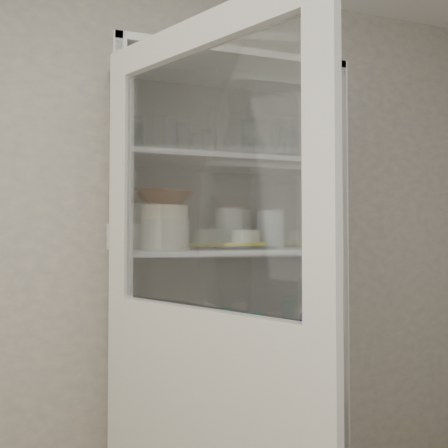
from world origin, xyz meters
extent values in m
cube|color=#989795|center=(0.00, 1.50, 1.30)|extent=(3.60, 0.02, 2.60)
cube|color=beige|center=(-0.28, 1.27, 1.05)|extent=(0.03, 0.45, 2.10)
cube|color=beige|center=(0.68, 1.27, 1.05)|extent=(0.03, 0.45, 2.10)
cube|color=slate|center=(0.20, 1.49, 1.05)|extent=(1.00, 0.03, 2.10)
cube|color=beige|center=(0.20, 1.27, 2.08)|extent=(1.00, 0.45, 0.03)
cube|color=silver|center=(0.20, 1.26, 0.45)|extent=(0.94, 0.42, 0.02)
cube|color=silver|center=(0.20, 1.26, 0.85)|extent=(0.94, 0.42, 0.02)
cube|color=silver|center=(0.20, 1.26, 1.25)|extent=(0.94, 0.42, 0.02)
cube|color=silver|center=(0.20, 1.26, 1.65)|extent=(0.94, 0.42, 0.02)
cube|color=beige|center=(-0.06, 0.67, 1.95)|extent=(0.52, 0.78, 0.10)
cube|color=beige|center=(-0.28, 1.01, 1.50)|extent=(0.08, 0.10, 0.80)
cube|color=beige|center=(0.16, 0.33, 1.50)|extent=(0.08, 0.10, 0.80)
cube|color=silver|center=(-0.06, 0.67, 1.50)|extent=(0.40, 0.61, 0.78)
cylinder|color=silver|center=(-0.21, 1.17, 1.73)|extent=(0.09, 0.09, 0.14)
cylinder|color=silver|center=(-0.02, 1.14, 1.72)|extent=(0.07, 0.07, 0.13)
cylinder|color=silver|center=(-0.06, 1.16, 1.73)|extent=(0.09, 0.09, 0.15)
cylinder|color=silver|center=(0.27, 1.11, 1.74)|extent=(0.08, 0.08, 0.15)
cylinder|color=silver|center=(0.49, 1.17, 1.73)|extent=(0.07, 0.07, 0.13)
cylinder|color=silver|center=(0.45, 1.15, 1.74)|extent=(0.10, 0.10, 0.16)
cylinder|color=silver|center=(0.61, 1.16, 1.73)|extent=(0.07, 0.07, 0.13)
cylinder|color=silver|center=(-0.21, 1.24, 1.73)|extent=(0.08, 0.08, 0.13)
cylinder|color=silver|center=(-0.21, 1.29, 1.73)|extent=(0.09, 0.09, 0.13)
cylinder|color=silver|center=(0.00, 1.26, 1.74)|extent=(0.08, 0.08, 0.15)
cylinder|color=silver|center=(0.13, 1.29, 1.73)|extent=(0.09, 0.09, 0.14)
cylinder|color=silver|center=(-0.08, 1.20, 1.32)|extent=(0.21, 0.21, 0.13)
cylinder|color=silver|center=(-0.21, 1.38, 1.32)|extent=(0.21, 0.21, 0.11)
cylinder|color=#F4E5C3|center=(-0.08, 1.20, 1.42)|extent=(0.25, 0.25, 0.06)
imported|color=#4E2810|center=(-0.08, 1.20, 1.48)|extent=(0.28, 0.28, 0.06)
cylinder|color=silver|center=(0.30, 1.25, 1.27)|extent=(0.38, 0.38, 0.02)
cube|color=yellow|center=(0.30, 1.25, 1.28)|extent=(0.22, 0.22, 0.01)
cylinder|color=silver|center=(0.30, 1.25, 1.32)|extent=(0.15, 0.15, 0.06)
cylinder|color=silver|center=(0.44, 1.31, 1.35)|extent=(0.13, 0.13, 0.18)
imported|color=#2A22A5|center=(0.61, 1.19, 0.91)|extent=(0.15, 0.15, 0.10)
imported|color=#1C7F74|center=(0.36, 1.33, 0.91)|extent=(0.11, 0.11, 0.09)
imported|color=silver|center=(0.26, 1.14, 0.91)|extent=(0.13, 0.13, 0.10)
cylinder|color=#1C7F74|center=(0.22, 1.33, 0.90)|extent=(0.09, 0.09, 0.09)
ellipsoid|color=#1C7F74|center=(0.22, 1.33, 0.96)|extent=(0.09, 0.09, 0.02)
cylinder|color=silver|center=(-0.12, 1.22, 0.88)|extent=(0.11, 0.11, 0.04)
cylinder|color=silver|center=(-0.08, 1.28, 0.92)|extent=(0.13, 0.13, 0.11)
imported|color=#F4E5C3|center=(0.11, 1.25, 0.50)|extent=(0.27, 0.27, 0.08)
cube|color=#9C9C9E|center=(0.36, 1.23, 0.49)|extent=(0.21, 0.16, 0.06)
camera|label=1|loc=(-0.39, -0.62, 1.32)|focal=35.00mm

